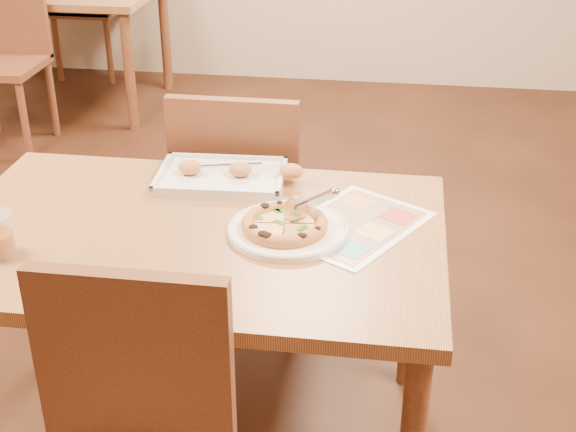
# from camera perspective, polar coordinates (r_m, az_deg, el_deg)

# --- Properties ---
(dining_table) EXTENTS (1.30, 0.85, 0.72)m
(dining_table) POSITION_cam_1_polar(r_m,az_deg,el_deg) (2.14, -6.63, -3.00)
(dining_table) COLOR #A56F42
(dining_table) RESTS_ON ground
(chair_far) EXTENTS (0.42, 0.42, 0.47)m
(chair_far) POSITION_cam_1_polar(r_m,az_deg,el_deg) (2.69, -3.42, 2.22)
(chair_far) COLOR brown
(chair_far) RESTS_ON ground
(bg_table) EXTENTS (1.30, 0.85, 0.72)m
(bg_table) POSITION_cam_1_polar(r_m,az_deg,el_deg) (5.15, -16.63, 14.41)
(bg_table) COLOR #A56F42
(bg_table) RESTS_ON ground
(bg_chair_near) EXTENTS (0.42, 0.42, 0.47)m
(bg_chair_near) POSITION_cam_1_polar(r_m,az_deg,el_deg) (4.64, -19.47, 11.74)
(bg_chair_near) COLOR brown
(bg_chair_near) RESTS_ON ground
(plate) EXTENTS (0.31, 0.31, 0.02)m
(plate) POSITION_cam_1_polar(r_m,az_deg,el_deg) (2.06, 0.00, -1.02)
(plate) COLOR white
(plate) RESTS_ON dining_table
(pizza) EXTENTS (0.22, 0.22, 0.03)m
(pizza) POSITION_cam_1_polar(r_m,az_deg,el_deg) (2.05, -0.25, -0.60)
(pizza) COLOR #BF7E41
(pizza) RESTS_ON plate
(pizza_cutter) EXTENTS (0.13, 0.06, 0.08)m
(pizza_cutter) POSITION_cam_1_polar(r_m,az_deg,el_deg) (2.04, 1.57, 0.91)
(pizza_cutter) COLOR silver
(pizza_cutter) RESTS_ON pizza
(appetizer_tray) EXTENTS (0.43, 0.27, 0.06)m
(appetizer_tray) POSITION_cam_1_polar(r_m,az_deg,el_deg) (2.34, -4.49, 2.81)
(appetizer_tray) COLOR silver
(appetizer_tray) RESTS_ON dining_table
(menu) EXTENTS (0.44, 0.48, 0.00)m
(menu) POSITION_cam_1_polar(r_m,az_deg,el_deg) (2.11, 4.68, -0.63)
(menu) COLOR white
(menu) RESTS_ON dining_table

